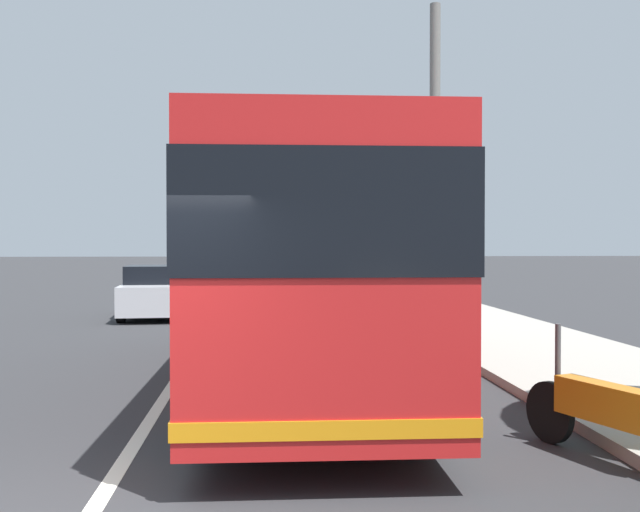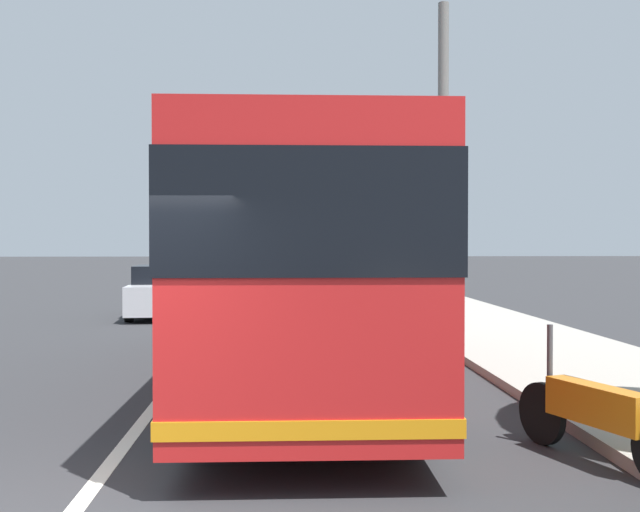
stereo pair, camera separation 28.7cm
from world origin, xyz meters
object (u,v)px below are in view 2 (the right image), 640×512
car_far_distant (307,283)px  car_ahead_same_lane (301,274)px  utility_pole (443,160)px  motorcycle_far_end (596,414)px  car_side_street (285,265)px  coach_bus (301,257)px  car_behind_bus (166,292)px

car_far_distant → car_ahead_same_lane: car_ahead_same_lane is taller
car_far_distant → utility_pole: (-5.42, -3.71, 3.81)m
motorcycle_far_end → car_side_street: bearing=-16.2°
coach_bus → car_far_distant: bearing=-1.7°
car_far_distant → car_side_street: car_side_street is taller
car_behind_bus → car_far_distant: bearing=135.5°
motorcycle_far_end → car_far_distant: size_ratio=0.49×
coach_bus → car_side_street: (35.45, 0.00, -1.17)m
car_far_distant → motorcycle_far_end: bearing=-173.2°
motorcycle_far_end → car_side_street: car_side_street is taller
coach_bus → car_side_street: bearing=0.8°
car_side_street → utility_pole: utility_pole is taller
motorcycle_far_end → utility_pole: (14.06, -1.66, 4.01)m
car_behind_bus → car_ahead_same_lane: car_ahead_same_lane is taller
motorcycle_far_end → car_side_street: size_ratio=0.44×
coach_bus → motorcycle_far_end: (-4.13, -2.71, -1.42)m
car_ahead_same_lane → motorcycle_far_end: bearing=-175.9°
car_behind_bus → utility_pole: 8.82m
car_ahead_same_lane → car_side_street: 13.94m
coach_bus → utility_pole: utility_pole is taller
coach_bus → car_far_distant: coach_bus is taller
coach_bus → car_far_distant: (15.35, -0.66, -1.23)m
motorcycle_far_end → car_behind_bus: bearing=3.3°
motorcycle_far_end → car_ahead_same_lane: size_ratio=0.52×
car_behind_bus → car_side_street: car_side_street is taller
coach_bus → utility_pole: bearing=-23.0°
car_behind_bus → utility_pole: (-0.45, -7.95, 3.80)m
utility_pole → motorcycle_far_end: bearing=173.3°
motorcycle_far_end → car_behind_bus: size_ratio=0.48×
utility_pole → car_side_street: bearing=9.7°
car_ahead_same_lane → car_side_street: car_side_street is taller
car_far_distant → coach_bus: bearing=178.3°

